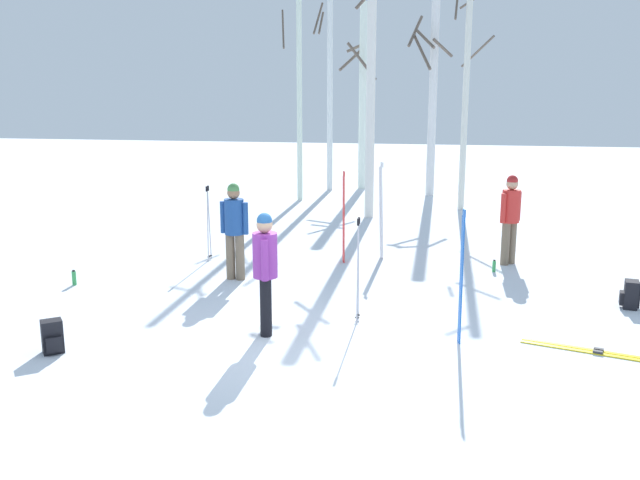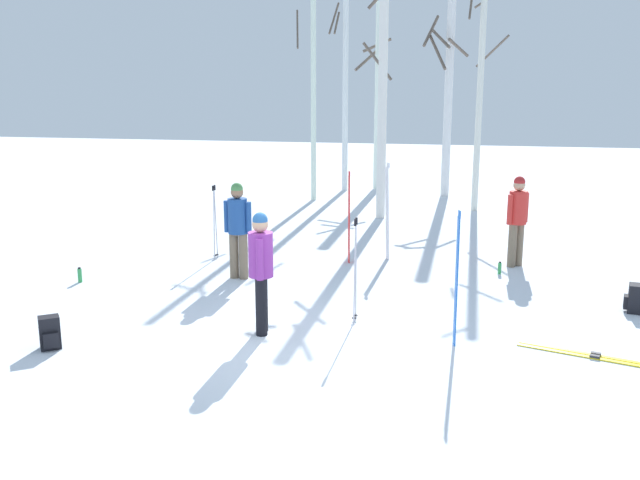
{
  "view_description": "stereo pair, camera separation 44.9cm",
  "coord_description": "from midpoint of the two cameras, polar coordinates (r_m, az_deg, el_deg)",
  "views": [
    {
      "loc": [
        1.8,
        -8.77,
        3.48
      ],
      "look_at": [
        0.07,
        1.94,
        1.0
      ],
      "focal_mm": 39.78,
      "sensor_mm": 36.0,
      "label": 1
    },
    {
      "loc": [
        2.24,
        -8.68,
        3.48
      ],
      "look_at": [
        0.07,
        1.94,
        1.0
      ],
      "focal_mm": 39.78,
      "sensor_mm": 36.0,
      "label": 2
    }
  ],
  "objects": [
    {
      "name": "ground_plane",
      "position": [
        9.61,
        -1.39,
        -8.36
      ],
      "size": [
        60.0,
        60.0,
        0.0
      ],
      "primitive_type": "plane",
      "color": "white"
    },
    {
      "name": "person_0",
      "position": [
        12.47,
        -5.61,
        1.26
      ],
      "size": [
        0.52,
        0.34,
        1.72
      ],
      "color": "#72604C",
      "rests_on": "ground_plane"
    },
    {
      "name": "person_1",
      "position": [
        9.73,
        -3.46,
        -2.03
      ],
      "size": [
        0.34,
        0.51,
        1.72
      ],
      "color": "black",
      "rests_on": "ground_plane"
    },
    {
      "name": "person_2",
      "position": [
        13.81,
        16.5,
        1.92
      ],
      "size": [
        0.4,
        0.39,
        1.72
      ],
      "color": "#72604C",
      "rests_on": "ground_plane"
    },
    {
      "name": "ski_pair_planted_0",
      "position": [
        13.55,
        3.29,
        1.8
      ],
      "size": [
        0.07,
        0.18,
        1.77
      ],
      "color": "red",
      "rests_on": "ground_plane"
    },
    {
      "name": "ski_pair_planted_1",
      "position": [
        13.93,
        6.35,
        2.31
      ],
      "size": [
        0.14,
        0.24,
        1.9
      ],
      "color": "white",
      "rests_on": "ground_plane"
    },
    {
      "name": "ski_pair_planted_2",
      "position": [
        9.52,
        12.26,
        -3.09
      ],
      "size": [
        0.05,
        0.17,
        1.83
      ],
      "color": "blue",
      "rests_on": "ground_plane"
    },
    {
      "name": "ski_pair_lying_0",
      "position": [
        9.9,
        22.23,
        -8.64
      ],
      "size": [
        1.82,
        0.73,
        0.05
      ],
      "color": "yellow",
      "rests_on": "ground_plane"
    },
    {
      "name": "ski_poles_0",
      "position": [
        10.24,
        4.12,
        -2.21
      ],
      "size": [
        0.07,
        0.22,
        1.54
      ],
      "color": "#B2B2BC",
      "rests_on": "ground_plane"
    },
    {
      "name": "ski_poles_1",
      "position": [
        13.95,
        -7.55,
        1.61
      ],
      "size": [
        0.07,
        0.2,
        1.46
      ],
      "color": "#B2B2BC",
      "rests_on": "ground_plane"
    },
    {
      "name": "backpack_0",
      "position": [
        9.95,
        -19.7,
        -7.07
      ],
      "size": [
        0.34,
        0.34,
        0.44
      ],
      "color": "black",
      "rests_on": "ground_plane"
    },
    {
      "name": "backpack_1",
      "position": [
        11.89,
        24.99,
        -4.31
      ],
      "size": [
        0.32,
        0.29,
        0.44
      ],
      "color": "black",
      "rests_on": "ground_plane"
    },
    {
      "name": "water_bottle_0",
      "position": [
        13.36,
        15.19,
        -2.19
      ],
      "size": [
        0.06,
        0.06,
        0.23
      ],
      "color": "green",
      "rests_on": "ground_plane"
    },
    {
      "name": "water_bottle_1",
      "position": [
        12.99,
        -17.83,
        -2.71
      ],
      "size": [
        0.07,
        0.07,
        0.27
      ],
      "color": "green",
      "rests_on": "ground_plane"
    },
    {
      "name": "birch_tree_0",
      "position": [
        20.48,
        0.09,
        13.93
      ],
      "size": [
        1.05,
        1.05,
        7.51
      ],
      "color": "silver",
      "rests_on": "ground_plane"
    },
    {
      "name": "birch_tree_1",
      "position": [
        22.35,
        2.63,
        14.04
      ],
      "size": [
        0.97,
        0.96,
        7.62
      ],
      "color": "silver",
      "rests_on": "ground_plane"
    },
    {
      "name": "birch_tree_2",
      "position": [
        22.74,
        5.29,
        11.58
      ],
      "size": [
        1.26,
        1.28,
        5.78
      ],
      "color": "silver",
      "rests_on": "ground_plane"
    },
    {
      "name": "birch_tree_3",
      "position": [
        17.9,
        5.74,
        13.01
      ],
      "size": [
        1.19,
        1.44,
        6.74
      ],
      "color": "silver",
      "rests_on": "ground_plane"
    },
    {
      "name": "birch_tree_4",
      "position": [
        21.56,
        10.86,
        12.28
      ],
      "size": [
        1.33,
        1.44,
        6.47
      ],
      "color": "silver",
      "rests_on": "ground_plane"
    },
    {
      "name": "birch_tree_5",
      "position": [
        19.3,
        13.46,
        12.62
      ],
      "size": [
        1.13,
        1.13,
        6.77
      ],
      "color": "silver",
      "rests_on": "ground_plane"
    }
  ]
}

